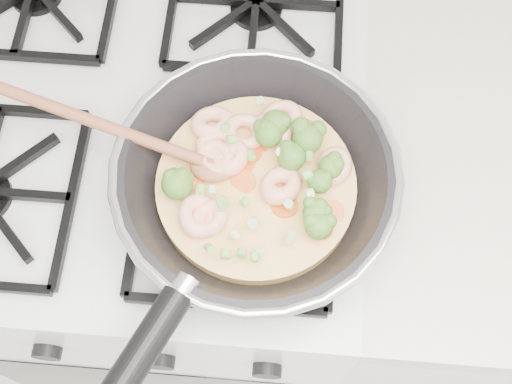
{
  "coord_description": "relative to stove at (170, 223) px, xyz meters",
  "views": [
    {
      "loc": [
        0.2,
        1.27,
        1.63
      ],
      "look_at": [
        0.17,
        1.57,
        0.93
      ],
      "focal_mm": 47.04,
      "sensor_mm": 36.0,
      "label": 1
    }
  ],
  "objects": [
    {
      "name": "stove",
      "position": [
        0.0,
        0.0,
        0.0
      ],
      "size": [
        0.6,
        0.6,
        0.92
      ],
      "color": "white",
      "rests_on": "ground"
    },
    {
      "name": "skillet",
      "position": [
        0.17,
        -0.13,
        0.5
      ],
      "size": [
        0.47,
        0.47,
        0.09
      ],
      "rotation": [
        0.0,
        0.0,
        -0.15
      ],
      "color": "black",
      "rests_on": "stove"
    }
  ]
}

